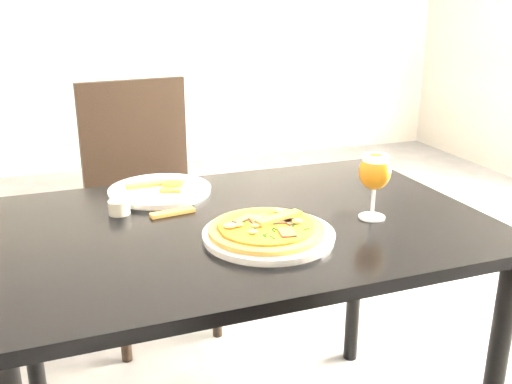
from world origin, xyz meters
name	(u,v)px	position (x,y,z in m)	size (l,w,h in m)	color
dining_table	(242,254)	(-0.25, -0.23, 0.66)	(1.22, 0.83, 0.75)	black
chair_far	(147,196)	(-0.37, 0.66, 0.54)	(0.50, 0.50, 0.97)	black
plate_main	(269,235)	(-0.23, -0.35, 0.76)	(0.30, 0.30, 0.02)	white
pizza	(267,228)	(-0.23, -0.35, 0.78)	(0.27, 0.27, 0.03)	#996625
plate_second	(160,190)	(-0.41, 0.05, 0.76)	(0.28, 0.28, 0.02)	white
crust_scraps	(164,185)	(-0.40, 0.05, 0.77)	(0.17, 0.11, 0.01)	#996625
loose_crust	(172,212)	(-0.41, -0.13, 0.75)	(0.11, 0.03, 0.01)	#996625
sauce_cup	(119,207)	(-0.54, -0.08, 0.77)	(0.05, 0.05, 0.04)	beige
beer_glass	(375,172)	(0.06, -0.32, 0.87)	(0.08, 0.08, 0.17)	silver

